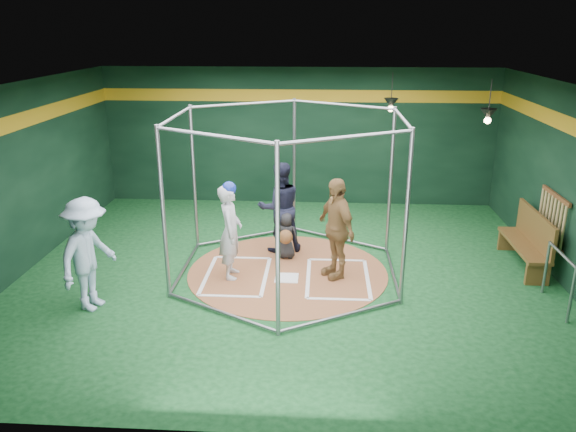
# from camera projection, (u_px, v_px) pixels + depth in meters

# --- Properties ---
(room_shell) EXTENTS (10.10, 9.10, 3.53)m
(room_shell) POSITION_uv_depth(u_px,v_px,m) (288.00, 184.00, 10.17)
(room_shell) COLOR #0D3A18
(room_shell) RESTS_ON ground
(clay_disc) EXTENTS (3.80, 3.80, 0.01)m
(clay_disc) POSITION_uv_depth(u_px,v_px,m) (288.00, 272.00, 10.73)
(clay_disc) COLOR #955836
(clay_disc) RESTS_ON ground
(home_plate) EXTENTS (0.43, 0.43, 0.01)m
(home_plate) POSITION_uv_depth(u_px,v_px,m) (287.00, 278.00, 10.44)
(home_plate) COLOR white
(home_plate) RESTS_ON clay_disc
(batter_box_left) EXTENTS (1.17, 1.77, 0.01)m
(batter_box_left) POSITION_uv_depth(u_px,v_px,m) (236.00, 275.00, 10.55)
(batter_box_left) COLOR white
(batter_box_left) RESTS_ON clay_disc
(batter_box_right) EXTENTS (1.17, 1.77, 0.01)m
(batter_box_right) POSITION_uv_depth(u_px,v_px,m) (338.00, 278.00, 10.43)
(batter_box_right) COLOR white
(batter_box_right) RESTS_ON clay_disc
(batting_cage) EXTENTS (4.05, 4.67, 3.00)m
(batting_cage) POSITION_uv_depth(u_px,v_px,m) (288.00, 197.00, 10.25)
(batting_cage) COLOR gray
(batting_cage) RESTS_ON ground
(bat_rack) EXTENTS (0.07, 1.25, 0.98)m
(bat_rack) POSITION_uv_depth(u_px,v_px,m) (552.00, 219.00, 10.48)
(bat_rack) COLOR brown
(bat_rack) RESTS_ON room_shell
(pendant_lamp_near) EXTENTS (0.34, 0.34, 0.90)m
(pendant_lamp_near) POSITION_uv_depth(u_px,v_px,m) (391.00, 103.00, 13.12)
(pendant_lamp_near) COLOR black
(pendant_lamp_near) RESTS_ON room_shell
(pendant_lamp_far) EXTENTS (0.34, 0.34, 0.90)m
(pendant_lamp_far) POSITION_uv_depth(u_px,v_px,m) (488.00, 114.00, 11.50)
(pendant_lamp_far) COLOR black
(pendant_lamp_far) RESTS_ON room_shell
(batter_figure) EXTENTS (0.46, 0.67, 1.84)m
(batter_figure) POSITION_uv_depth(u_px,v_px,m) (230.00, 230.00, 10.25)
(batter_figure) COLOR #BCBCC2
(batter_figure) RESTS_ON clay_disc
(visitor_leopard) EXTENTS (0.95, 1.19, 1.89)m
(visitor_leopard) POSITION_uv_depth(u_px,v_px,m) (336.00, 228.00, 10.26)
(visitor_leopard) COLOR tan
(visitor_leopard) RESTS_ON clay_disc
(catcher_figure) EXTENTS (0.49, 0.57, 0.94)m
(catcher_figure) POSITION_uv_depth(u_px,v_px,m) (286.00, 236.00, 11.19)
(catcher_figure) COLOR black
(catcher_figure) RESTS_ON clay_disc
(umpire) EXTENTS (1.10, 0.97, 1.88)m
(umpire) POSITION_uv_depth(u_px,v_px,m) (280.00, 207.00, 11.45)
(umpire) COLOR black
(umpire) RESTS_ON clay_disc
(bystander_blue) EXTENTS (1.01, 1.38, 1.91)m
(bystander_blue) POSITION_uv_depth(u_px,v_px,m) (88.00, 254.00, 9.10)
(bystander_blue) COLOR #ACC7E4
(bystander_blue) RESTS_ON ground
(dugout_bench) EXTENTS (0.44, 1.90, 1.11)m
(dugout_bench) POSITION_uv_depth(u_px,v_px,m) (529.00, 239.00, 10.82)
(dugout_bench) COLOR brown
(dugout_bench) RESTS_ON ground
(steel_railing) EXTENTS (0.05, 1.12, 0.97)m
(steel_railing) POSITION_uv_depth(u_px,v_px,m) (560.00, 271.00, 9.20)
(steel_railing) COLOR gray
(steel_railing) RESTS_ON ground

